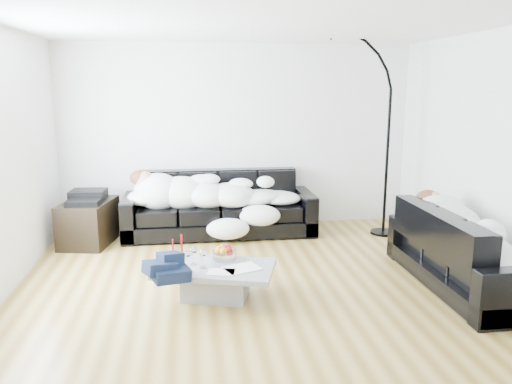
{
  "coord_description": "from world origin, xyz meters",
  "views": [
    {
      "loc": [
        -0.7,
        -4.88,
        2.02
      ],
      "look_at": [
        0.0,
        0.3,
        0.9
      ],
      "focal_mm": 35.0,
      "sensor_mm": 36.0,
      "label": 1
    }
  ],
  "objects": [
    {
      "name": "ground",
      "position": [
        0.0,
        0.0,
        0.0
      ],
      "size": [
        5.0,
        5.0,
        0.0
      ],
      "primitive_type": "plane",
      "color": "olive",
      "rests_on": "ground"
    },
    {
      "name": "wall_back",
      "position": [
        0.0,
        2.25,
        1.3
      ],
      "size": [
        5.0,
        0.02,
        2.6
      ],
      "primitive_type": "cube",
      "color": "silver",
      "rests_on": "ground"
    },
    {
      "name": "wall_right",
      "position": [
        2.5,
        0.0,
        1.3
      ],
      "size": [
        0.02,
        4.5,
        2.6
      ],
      "primitive_type": "cube",
      "color": "silver",
      "rests_on": "ground"
    },
    {
      "name": "ceiling",
      "position": [
        0.0,
        0.0,
        2.6
      ],
      "size": [
        5.0,
        5.0,
        0.0
      ],
      "primitive_type": "plane",
      "color": "white",
      "rests_on": "ground"
    },
    {
      "name": "sofa_back",
      "position": [
        -0.31,
        1.8,
        0.42
      ],
      "size": [
        2.59,
        0.9,
        0.85
      ],
      "primitive_type": "cube",
      "color": "black",
      "rests_on": "ground"
    },
    {
      "name": "sofa_right",
      "position": [
        2.05,
        -0.39,
        0.39
      ],
      "size": [
        0.84,
        1.95,
        0.79
      ],
      "primitive_type": "cube",
      "rotation": [
        0.0,
        0.0,
        1.57
      ],
      "color": "black",
      "rests_on": "ground"
    },
    {
      "name": "sleeper_back",
      "position": [
        -0.31,
        1.75,
        0.64
      ],
      "size": [
        2.19,
        0.76,
        0.44
      ],
      "primitive_type": null,
      "color": "white",
      "rests_on": "sofa_back"
    },
    {
      "name": "sleeper_right",
      "position": [
        2.05,
        -0.39,
        0.62
      ],
      "size": [
        0.71,
        1.67,
        0.41
      ],
      "primitive_type": null,
      "rotation": [
        0.0,
        0.0,
        1.57
      ],
      "color": "white",
      "rests_on": "sofa_right"
    },
    {
      "name": "teal_cushion",
      "position": [
        1.99,
        0.22,
        0.72
      ],
      "size": [
        0.42,
        0.38,
        0.2
      ],
      "primitive_type": "ellipsoid",
      "rotation": [
        0.0,
        0.0,
        0.24
      ],
      "color": "#0F6A5E",
      "rests_on": "sofa_right"
    },
    {
      "name": "coffee_table",
      "position": [
        -0.48,
        -0.35,
        0.16
      ],
      "size": [
        1.25,
        0.93,
        0.32
      ],
      "primitive_type": "cube",
      "rotation": [
        0.0,
        0.0,
        -0.29
      ],
      "color": "#939699",
      "rests_on": "ground"
    },
    {
      "name": "fruit_bowl",
      "position": [
        -0.38,
        -0.16,
        0.4
      ],
      "size": [
        0.3,
        0.3,
        0.15
      ],
      "primitive_type": "cylinder",
      "rotation": [
        0.0,
        0.0,
        -0.34
      ],
      "color": "white",
      "rests_on": "coffee_table"
    },
    {
      "name": "wine_glass_a",
      "position": [
        -0.69,
        -0.27,
        0.41
      ],
      "size": [
        0.08,
        0.08,
        0.18
      ],
      "primitive_type": "cylinder",
      "rotation": [
        0.0,
        0.0,
        -0.07
      ],
      "color": "white",
      "rests_on": "coffee_table"
    },
    {
      "name": "wine_glass_b",
      "position": [
        -0.75,
        -0.33,
        0.4
      ],
      "size": [
        0.07,
        0.07,
        0.16
      ],
      "primitive_type": "cylinder",
      "rotation": [
        0.0,
        0.0,
        0.02
      ],
      "color": "white",
      "rests_on": "coffee_table"
    },
    {
      "name": "wine_glass_c",
      "position": [
        -0.6,
        -0.38,
        0.41
      ],
      "size": [
        0.09,
        0.09,
        0.18
      ],
      "primitive_type": "cylinder",
      "rotation": [
        0.0,
        0.0,
        0.18
      ],
      "color": "white",
      "rests_on": "coffee_table"
    },
    {
      "name": "candle_left",
      "position": [
        -0.88,
        -0.14,
        0.43
      ],
      "size": [
        0.04,
        0.04,
        0.22
      ],
      "primitive_type": "cylinder",
      "rotation": [
        0.0,
        0.0,
        -0.06
      ],
      "color": "maroon",
      "rests_on": "coffee_table"
    },
    {
      "name": "candle_right",
      "position": [
        -0.8,
        -0.07,
        0.45
      ],
      "size": [
        0.06,
        0.06,
        0.24
      ],
      "primitive_type": "cylinder",
      "rotation": [
        0.0,
        0.0,
        -0.3
      ],
      "color": "maroon",
      "rests_on": "coffee_table"
    },
    {
      "name": "newspaper_a",
      "position": [
        -0.24,
        -0.44,
        0.33
      ],
      "size": [
        0.4,
        0.35,
        0.01
      ],
      "primitive_type": "cube",
      "rotation": [
        0.0,
        0.0,
        0.38
      ],
      "color": "silver",
      "rests_on": "coffee_table"
    },
    {
      "name": "newspaper_b",
      "position": [
        -0.44,
        -0.52,
        0.33
      ],
      "size": [
        0.28,
        0.22,
        0.01
      ],
      "primitive_type": "cube",
      "rotation": [
        0.0,
        0.0,
        -0.19
      ],
      "color": "silver",
      "rests_on": "coffee_table"
    },
    {
      "name": "navy_jacket",
      "position": [
        -0.94,
        -0.57,
        0.49
      ],
      "size": [
        0.43,
        0.4,
        0.17
      ],
      "primitive_type": null,
      "rotation": [
        0.0,
        0.0,
        0.42
      ],
      "color": "black",
      "rests_on": "coffee_table"
    },
    {
      "name": "shoes",
      "position": [
        1.91,
        -0.57,
        0.06
      ],
      "size": [
        0.52,
        0.4,
        0.11
      ],
      "primitive_type": null,
      "rotation": [
        0.0,
        0.0,
        0.1
      ],
      "color": "#472311",
      "rests_on": "ground"
    },
    {
      "name": "av_cabinet",
      "position": [
        -2.02,
        1.58,
        0.28
      ],
      "size": [
        0.71,
        0.91,
        0.56
      ],
      "primitive_type": "cube",
      "rotation": [
        0.0,
        0.0,
        -0.2
      ],
      "color": "black",
      "rests_on": "ground"
    },
    {
      "name": "stereo",
      "position": [
        -2.02,
        1.58,
        0.63
      ],
      "size": [
        0.46,
        0.37,
        0.13
      ],
      "primitive_type": "cube",
      "rotation": [
        0.0,
        0.0,
        -0.07
      ],
      "color": "black",
      "rests_on": "av_cabinet"
    },
    {
      "name": "floor_lamp",
      "position": [
        1.95,
        1.49,
        1.21
      ],
      "size": [
        0.94,
        0.59,
        2.41
      ],
      "primitive_type": null,
      "rotation": [
        0.0,
        0.0,
        -0.29
      ],
      "color": "black",
      "rests_on": "ground"
    }
  ]
}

